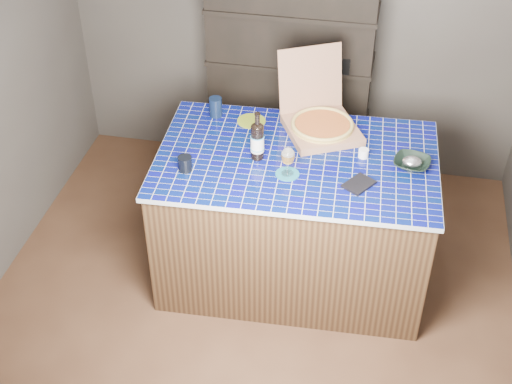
% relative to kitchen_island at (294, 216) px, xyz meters
% --- Properties ---
extents(room, '(3.50, 3.50, 3.50)m').
position_rel_kitchen_island_xyz_m(room, '(-0.22, -0.39, 0.77)').
color(room, brown).
rests_on(room, ground).
extents(shelving_unit, '(1.20, 0.41, 1.80)m').
position_rel_kitchen_island_xyz_m(shelving_unit, '(-0.22, 1.14, 0.42)').
color(shelving_unit, black).
rests_on(shelving_unit, floor).
extents(kitchen_island, '(1.80, 1.18, 0.96)m').
position_rel_kitchen_island_xyz_m(kitchen_island, '(0.00, 0.00, 0.00)').
color(kitchen_island, '#4F351F').
rests_on(kitchen_island, floor).
extents(pizza_box, '(0.63, 0.67, 0.48)m').
position_rel_kitchen_island_xyz_m(pizza_box, '(0.10, 0.33, 0.55)').
color(pizza_box, '#90644A').
rests_on(pizza_box, kitchen_island).
extents(mead_bottle, '(0.09, 0.09, 0.33)m').
position_rel_kitchen_island_xyz_m(mead_bottle, '(-0.24, -0.05, 0.61)').
color(mead_bottle, black).
rests_on(mead_bottle, kitchen_island).
extents(teal_trivet, '(0.15, 0.15, 0.01)m').
position_rel_kitchen_island_xyz_m(teal_trivet, '(-0.03, -0.19, 0.48)').
color(teal_trivet, '#17687A').
rests_on(teal_trivet, kitchen_island).
extents(wine_glass, '(0.08, 0.08, 0.19)m').
position_rel_kitchen_island_xyz_m(wine_glass, '(-0.03, -0.19, 0.61)').
color(wine_glass, white).
rests_on(wine_glass, teal_trivet).
extents(tumbler, '(0.09, 0.09, 0.10)m').
position_rel_kitchen_island_xyz_m(tumbler, '(-0.65, -0.26, 0.53)').
color(tumbler, black).
rests_on(tumbler, kitchen_island).
extents(dvd_case, '(0.21, 0.22, 0.01)m').
position_rel_kitchen_island_xyz_m(dvd_case, '(0.40, -0.21, 0.49)').
color(dvd_case, black).
rests_on(dvd_case, kitchen_island).
extents(bowl, '(0.26, 0.26, 0.05)m').
position_rel_kitchen_island_xyz_m(bowl, '(0.70, 0.04, 0.51)').
color(bowl, black).
rests_on(bowl, kitchen_island).
extents(foil_contents, '(0.12, 0.10, 0.06)m').
position_rel_kitchen_island_xyz_m(foil_contents, '(0.70, 0.04, 0.52)').
color(foil_contents, silver).
rests_on(foil_contents, bowl).
extents(white_jar, '(0.06, 0.06, 0.05)m').
position_rel_kitchen_island_xyz_m(white_jar, '(0.40, 0.09, 0.51)').
color(white_jar, white).
rests_on(white_jar, kitchen_island).
extents(navy_cup, '(0.09, 0.09, 0.14)m').
position_rel_kitchen_island_xyz_m(navy_cup, '(-0.61, 0.38, 0.55)').
color(navy_cup, black).
rests_on(navy_cup, kitchen_island).
extents(green_trivet, '(0.19, 0.19, 0.01)m').
position_rel_kitchen_island_xyz_m(green_trivet, '(-0.36, 0.36, 0.48)').
color(green_trivet, olive).
rests_on(green_trivet, kitchen_island).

